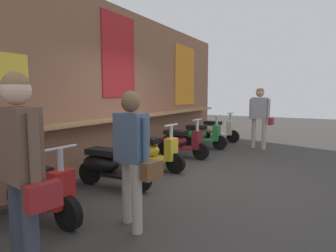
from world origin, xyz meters
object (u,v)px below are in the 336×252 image
object	(u,v)px
scooter_red	(37,189)
scooter_cream	(216,129)
scooter_green	(200,135)
shopper_passing	(21,156)
scooter_black	(109,165)
scooter_maroon	(180,141)
shopper_browsing	(132,147)
scooter_yellow	(151,151)
shopper_with_handbag	(260,111)

from	to	relation	value
scooter_red	scooter_cream	bearing A→B (deg)	94.13
scooter_red	scooter_green	bearing A→B (deg)	94.13
scooter_red	shopper_passing	world-z (taller)	shopper_passing
scooter_black	scooter_maroon	distance (m)	2.67
shopper_browsing	scooter_maroon	bearing A→B (deg)	28.94
scooter_green	shopper_browsing	distance (m)	5.21
scooter_maroon	scooter_yellow	bearing A→B (deg)	-86.14
scooter_red	shopper_passing	xyz separation A→B (m)	(-0.86, -0.98, 0.68)
scooter_black	scooter_yellow	distance (m)	1.34
scooter_maroon	shopper_browsing	xyz separation A→B (m)	(-3.69, -1.20, 0.58)
scooter_black	shopper_with_handbag	distance (m)	5.01
scooter_cream	shopper_with_handbag	world-z (taller)	shopper_with_handbag
scooter_black	scooter_cream	bearing A→B (deg)	86.50
scooter_green	shopper_with_handbag	distance (m)	1.80
scooter_black	scooter_yellow	xyz separation A→B (m)	(1.34, -0.00, 0.00)
scooter_black	scooter_yellow	world-z (taller)	same
scooter_yellow	scooter_green	world-z (taller)	same
shopper_passing	scooter_green	bearing A→B (deg)	20.21
scooter_yellow	scooter_maroon	size ratio (longest dim) A/B	1.00
scooter_yellow	shopper_browsing	size ratio (longest dim) A/B	0.88
scooter_cream	shopper_passing	bearing A→B (deg)	-78.32
scooter_maroon	shopper_browsing	bearing A→B (deg)	-68.17
scooter_maroon	scooter_green	size ratio (longest dim) A/B	1.00
shopper_with_handbag	shopper_passing	world-z (taller)	shopper_passing
scooter_red	scooter_black	size ratio (longest dim) A/B	1.00
shopper_with_handbag	scooter_green	bearing A→B (deg)	122.97
scooter_cream	shopper_passing	size ratio (longest dim) A/B	0.81
scooter_black	scooter_maroon	xyz separation A→B (m)	(2.67, -0.00, 0.00)
scooter_black	scooter_cream	xyz separation A→B (m)	(5.40, -0.00, 0.00)
scooter_maroon	scooter_green	xyz separation A→B (m)	(1.34, 0.00, 0.00)
scooter_green	shopper_browsing	xyz separation A→B (m)	(-5.03, -1.20, 0.58)
scooter_red	shopper_passing	distance (m)	1.47
scooter_yellow	scooter_cream	xyz separation A→B (m)	(4.07, -0.00, 0.00)
scooter_cream	shopper_browsing	size ratio (longest dim) A/B	0.88
scooter_maroon	shopper_passing	world-z (taller)	shopper_passing
scooter_red	scooter_cream	size ratio (longest dim) A/B	1.00
scooter_cream	shopper_browsing	xyz separation A→B (m)	(-6.42, -1.20, 0.58)
shopper_with_handbag	shopper_browsing	xyz separation A→B (m)	(-5.76, 0.31, -0.10)
scooter_black	scooter_cream	world-z (taller)	same
scooter_black	shopper_with_handbag	size ratio (longest dim) A/B	0.81
scooter_black	scooter_yellow	size ratio (longest dim) A/B	1.00
scooter_yellow	scooter_maroon	world-z (taller)	same
scooter_green	shopper_with_handbag	xyz separation A→B (m)	(0.72, -1.51, 0.68)
scooter_red	scooter_black	bearing A→B (deg)	94.13
scooter_maroon	shopper_passing	xyz separation A→B (m)	(-4.92, -0.98, 0.68)
scooter_cream	shopper_with_handbag	size ratio (longest dim) A/B	0.81
scooter_cream	shopper_with_handbag	bearing A→B (deg)	-19.54
shopper_with_handbag	shopper_browsing	size ratio (longest dim) A/B	1.08
scooter_green	shopper_passing	world-z (taller)	shopper_passing
scooter_maroon	scooter_cream	distance (m)	2.73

